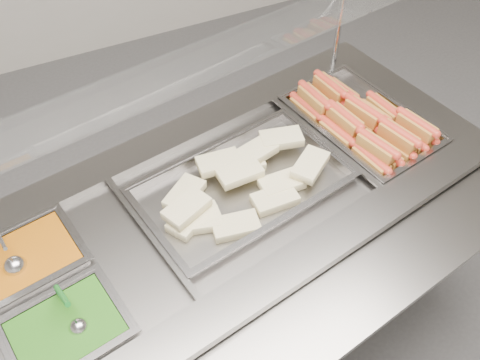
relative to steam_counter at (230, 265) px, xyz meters
name	(u,v)px	position (x,y,z in m)	size (l,w,h in m)	color
steam_counter	(230,265)	(0.00, 0.00, 0.00)	(1.81, 1.04, 0.82)	slate
tray_rail	(330,309)	(0.08, -0.46, 0.36)	(1.65, 0.61, 0.05)	gray
sneeze_guard	(185,70)	(-0.03, 0.20, 0.74)	(1.52, 0.52, 0.40)	#BBBBBF
pan_hotdogs	(360,127)	(0.56, 0.10, 0.37)	(0.39, 0.55, 0.09)	gray
pan_wraps	(242,188)	(0.05, 0.01, 0.38)	(0.67, 0.47, 0.06)	gray
pan_beans	(30,264)	(-0.60, 0.03, 0.37)	(0.31, 0.26, 0.09)	gray
pan_peas	(69,335)	(-0.55, -0.23, 0.37)	(0.31, 0.26, 0.09)	gray
hotdogs_in_buns	(362,121)	(0.55, 0.08, 0.41)	(0.35, 0.49, 0.11)	#9C6120
tortilla_wraps	(236,186)	(0.03, 0.00, 0.41)	(0.57, 0.34, 0.06)	beige
ladle	(14,265)	(-0.63, 0.01, 0.42)	(0.06, 0.18, 0.12)	silver
serving_spoon	(76,322)	(-0.52, -0.23, 0.42)	(0.06, 0.16, 0.13)	silver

